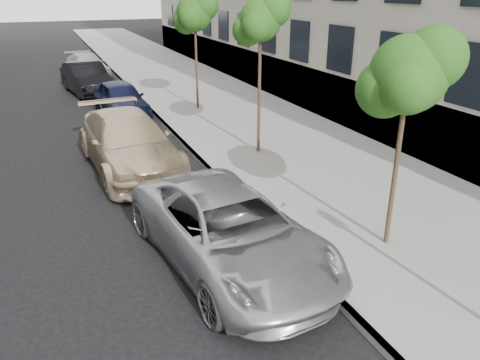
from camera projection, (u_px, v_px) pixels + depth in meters
ground at (285, 330)px, 7.62m from camera, size 160.00×160.00×0.00m
sidewalk at (168, 74)px, 29.58m from camera, size 6.40×72.00×0.14m
curb at (118, 77)px, 28.46m from camera, size 0.15×72.00×0.14m
tree_near at (410, 74)px, 8.63m from camera, size 1.79×1.59×4.44m
tree_mid at (261, 20)px, 13.96m from camera, size 1.64×1.44×4.94m
tree_far at (195, 13)px, 19.53m from camera, size 1.84×1.64×4.95m
minivan at (229, 230)px, 9.19m from camera, size 3.14×5.70×1.51m
suv at (128, 142)px, 14.13m from camera, size 2.68×5.86×1.66m
sedan_blue at (121, 99)px, 20.04m from camera, size 2.09×4.44×1.47m
sedan_black at (87, 78)px, 24.15m from camera, size 2.41×5.03×1.59m
sedan_rear at (87, 65)px, 28.95m from camera, size 2.58×4.90×1.35m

